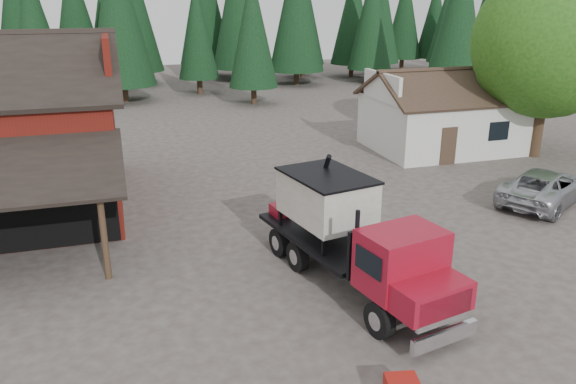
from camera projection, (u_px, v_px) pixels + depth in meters
name	position (u px, v px, depth m)	size (l,w,h in m)	color
ground	(299.00, 284.00, 17.33)	(120.00, 120.00, 0.00)	#483D38
farmhouse	(443.00, 120.00, 32.12)	(8.60, 6.42, 4.65)	silver
deciduous_tree	(550.00, 47.00, 29.10)	(8.00, 8.00, 10.20)	#382619
conifer_backdrop	(166.00, 86.00, 55.19)	(76.00, 16.00, 16.00)	black
near_pine_b	(253.00, 29.00, 44.10)	(3.96, 3.96, 10.40)	#382619
near_pine_c	(460.00, 16.00, 44.61)	(4.84, 4.84, 12.40)	#382619
near_pine_d	(117.00, 9.00, 44.42)	(5.28, 5.28, 13.40)	#382619
feed_truck	(351.00, 233.00, 16.75)	(3.75, 8.40, 3.67)	black
silver_car	(545.00, 186.00, 23.83)	(2.48, 5.37, 1.49)	#B5B6BD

